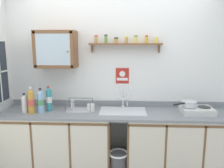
% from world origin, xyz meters
% --- Properties ---
extents(back_wall, '(3.63, 0.07, 2.54)m').
position_xyz_m(back_wall, '(0.00, 0.59, 1.28)').
color(back_wall, white).
rests_on(back_wall, ground).
extents(lower_cabinet_run, '(1.44, 0.57, 0.89)m').
position_xyz_m(lower_cabinet_run, '(-0.79, 0.28, 0.45)').
color(lower_cabinet_run, black).
rests_on(lower_cabinet_run, ground).
extents(lower_cabinet_run_right, '(1.37, 0.57, 0.89)m').
position_xyz_m(lower_cabinet_run_right, '(0.82, 0.28, 0.45)').
color(lower_cabinet_run_right, black).
rests_on(lower_cabinet_run_right, ground).
extents(countertop, '(2.99, 0.59, 0.03)m').
position_xyz_m(countertop, '(0.00, 0.28, 0.91)').
color(countertop, gray).
rests_on(countertop, lower_cabinet_run).
extents(backsplash, '(2.99, 0.02, 0.08)m').
position_xyz_m(backsplash, '(0.00, 0.55, 0.96)').
color(backsplash, gray).
rests_on(backsplash, countertop).
extents(sink, '(0.60, 0.43, 0.45)m').
position_xyz_m(sink, '(0.09, 0.32, 0.92)').
color(sink, silver).
rests_on(sink, countertop).
extents(hot_plate_stove, '(0.39, 0.30, 0.08)m').
position_xyz_m(hot_plate_stove, '(1.02, 0.28, 0.96)').
color(hot_plate_stove, silver).
rests_on(hot_plate_stove, countertop).
extents(saucepan, '(0.33, 0.25, 0.07)m').
position_xyz_m(saucepan, '(0.93, 0.30, 1.04)').
color(saucepan, silver).
rests_on(saucepan, hot_plate_stove).
extents(bottle_detergent_teal_0, '(0.08, 0.08, 0.33)m').
position_xyz_m(bottle_detergent_teal_0, '(-0.88, 0.31, 1.08)').
color(bottle_detergent_teal_0, teal).
rests_on(bottle_detergent_teal_0, countertop).
extents(bottle_juice_amber_1, '(0.08, 0.08, 0.34)m').
position_xyz_m(bottle_juice_amber_1, '(-1.07, 0.17, 1.08)').
color(bottle_juice_amber_1, gold).
rests_on(bottle_juice_amber_1, countertop).
extents(bottle_opaque_white_2, '(0.07, 0.07, 0.25)m').
position_xyz_m(bottle_opaque_white_2, '(-1.17, 0.21, 1.04)').
color(bottle_opaque_white_2, white).
rests_on(bottle_opaque_white_2, countertop).
extents(bottle_water_blue_3, '(0.08, 0.08, 0.32)m').
position_xyz_m(bottle_water_blue_3, '(-0.96, 0.21, 1.07)').
color(bottle_water_blue_3, '#8CB7E0').
rests_on(bottle_water_blue_3, countertop).
extents(dish_rack, '(0.35, 0.23, 0.16)m').
position_xyz_m(dish_rack, '(-0.50, 0.31, 0.95)').
color(dish_rack, '#B2B2B7').
rests_on(dish_rack, countertop).
extents(mug, '(0.10, 0.13, 0.10)m').
position_xyz_m(mug, '(-0.33, 0.30, 0.97)').
color(mug, white).
rests_on(mug, countertop).
extents(wall_cabinet, '(0.53, 0.29, 0.48)m').
position_xyz_m(wall_cabinet, '(-0.80, 0.43, 1.72)').
color(wall_cabinet, brown).
extents(spice_shelf, '(0.96, 0.14, 0.23)m').
position_xyz_m(spice_shelf, '(0.12, 0.49, 1.80)').
color(spice_shelf, brown).
extents(warning_sign, '(0.18, 0.01, 0.21)m').
position_xyz_m(warning_sign, '(0.07, 0.56, 1.36)').
color(warning_sign, '#B2261E').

